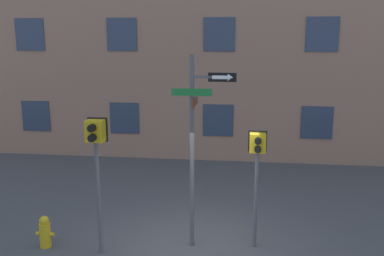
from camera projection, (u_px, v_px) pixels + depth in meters
ground_plane at (196, 251)px, 8.97m from camera, size 60.00×60.00×0.00m
street_sign_pole at (196, 138)px, 8.73m from camera, size 1.29×0.84×4.08m
pedestrian_signal_left at (96, 148)px, 8.44m from camera, size 0.41×0.40×2.84m
pedestrian_signal_right at (257, 157)px, 8.78m from camera, size 0.39×0.40×2.51m
fire_hydrant at (45, 232)px, 9.10m from camera, size 0.39×0.23×0.70m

